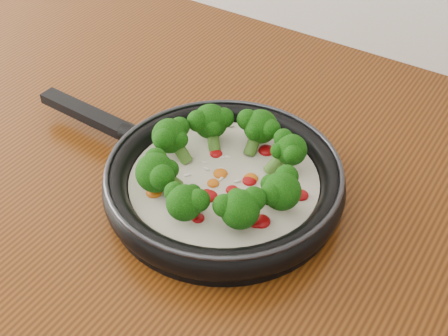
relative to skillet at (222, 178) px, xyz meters
The scene contains 1 object.
skillet is the anchor object (origin of this frame).
Camera 1 is at (0.25, 0.57, 1.44)m, focal length 48.74 mm.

